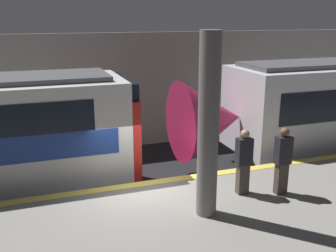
# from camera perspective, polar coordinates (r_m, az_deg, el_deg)

# --- Properties ---
(ground_plane) EXTENTS (120.00, 120.00, 0.00)m
(ground_plane) POSITION_cam_1_polar(r_m,az_deg,el_deg) (11.13, -3.66, -13.31)
(ground_plane) COLOR black
(platform) EXTENTS (40.00, 4.42, 1.12)m
(platform) POSITION_cam_1_polar(r_m,az_deg,el_deg) (9.03, 0.25, -16.68)
(platform) COLOR gray
(platform) RESTS_ON ground
(station_rear_barrier) EXTENTS (50.00, 0.15, 4.75)m
(station_rear_barrier) POSITION_cam_1_polar(r_m,az_deg,el_deg) (16.16, -9.89, 4.74)
(station_rear_barrier) COLOR #9E998E
(station_rear_barrier) RESTS_ON ground
(support_pillar_near) EXTENTS (0.45, 0.45, 4.02)m
(support_pillar_near) POSITION_cam_1_polar(r_m,az_deg,el_deg) (8.34, 5.87, -0.19)
(support_pillar_near) COLOR slate
(support_pillar_near) RESTS_ON platform
(person_waiting) EXTENTS (0.38, 0.24, 1.66)m
(person_waiting) POSITION_cam_1_polar(r_m,az_deg,el_deg) (9.81, 10.91, -4.91)
(person_waiting) COLOR #473D33
(person_waiting) RESTS_ON platform
(person_walking) EXTENTS (0.38, 0.24, 1.71)m
(person_walking) POSITION_cam_1_polar(r_m,az_deg,el_deg) (10.01, 16.30, -4.66)
(person_walking) COLOR #473D33
(person_walking) RESTS_ON platform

